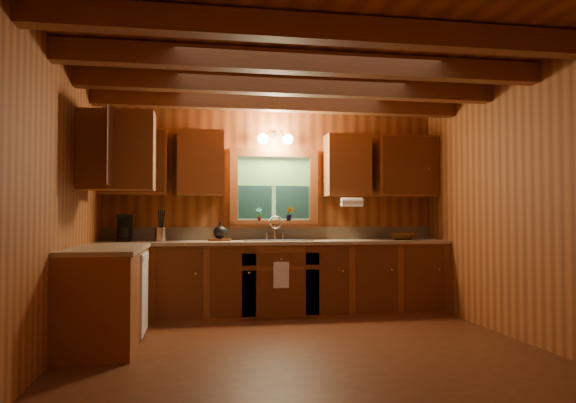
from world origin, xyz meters
The scene contains 20 objects.
room centered at (0.00, 0.00, 1.30)m, with size 4.20×4.20×4.20m.
ceiling_beams centered at (0.00, 0.00, 2.49)m, with size 4.20×2.54×0.18m.
base_cabinets centered at (-0.49, 1.28, 0.43)m, with size 4.20×2.22×0.86m.
countertop centered at (-0.48, 1.29, 0.88)m, with size 4.20×2.24×0.04m.
backsplash centered at (0.00, 1.89, 0.98)m, with size 4.20×0.02×0.16m, color tan.
dishwasher_panel centered at (-1.47, 0.68, 0.43)m, with size 0.02×0.60×0.80m, color white.
upper_cabinets centered at (-0.56, 1.42, 1.84)m, with size 4.19×1.77×0.78m.
window centered at (0.00, 1.87, 1.53)m, with size 1.12×0.08×1.00m.
window_sill centered at (0.00, 1.82, 1.12)m, with size 1.06×0.14×0.04m, color brown.
wall_sconce centered at (0.00, 1.75, 2.16)m, with size 0.45×0.21×0.17m.
paper_towel_roll centered at (0.92, 1.53, 1.37)m, with size 0.11×0.11×0.27m, color white.
dish_towel centered at (0.00, 1.26, 0.52)m, with size 0.18×0.01×0.30m, color white.
sink centered at (0.00, 1.60, 0.86)m, with size 0.82×0.48×0.43m.
coffee_maker centered at (-1.80, 1.67, 1.06)m, with size 0.18×0.23×0.32m.
utensil_crock centered at (-1.38, 1.59, 0.99)m, with size 0.13×0.13×0.37m.
cutting_board centered at (-0.69, 1.65, 0.91)m, with size 0.26×0.18×0.02m, color #522711.
teakettle centered at (-0.69, 1.65, 1.00)m, with size 0.16×0.16×0.20m.
wicker_basket centered at (1.58, 1.54, 0.94)m, with size 0.35×0.35×0.09m, color #48230C.
potted_plant_left centered at (-0.20, 1.79, 1.22)m, with size 0.09×0.06×0.16m, color #522711.
potted_plant_right centered at (0.19, 1.79, 1.23)m, with size 0.10×0.08×0.18m, color #522711.
Camera 1 is at (-0.94, -4.77, 1.17)m, focal length 33.11 mm.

